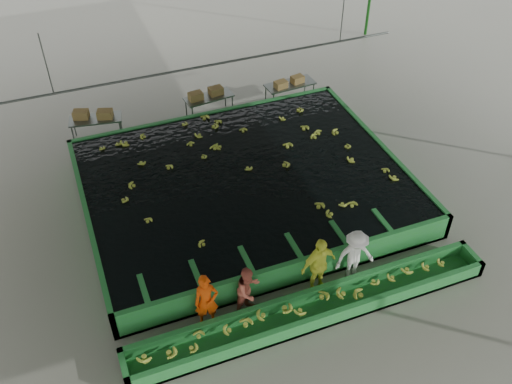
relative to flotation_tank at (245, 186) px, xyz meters
name	(u,v)px	position (x,y,z in m)	size (l,w,h in m)	color
ground	(262,227)	(0.00, -1.50, -0.45)	(80.00, 80.00, 0.00)	gray
shed_roof	(263,83)	(0.00, -1.50, 4.55)	(20.00, 22.00, 0.04)	#95989F
shed_posts	(263,162)	(0.00, -1.50, 2.05)	(20.00, 22.00, 5.00)	#175D16
flotation_tank	(245,186)	(0.00, 0.00, 0.00)	(10.00, 8.00, 0.90)	#247832
tank_water	(245,176)	(0.00, 0.00, 0.40)	(9.70, 7.70, 0.00)	black
sorting_trough	(313,309)	(0.00, -5.10, -0.20)	(10.00, 1.00, 0.50)	#247832
cableway_rail	(207,66)	(0.00, 3.50, 2.55)	(0.08, 0.08, 14.00)	#59605B
rail_hanger_left	(46,65)	(-5.00, 3.50, 3.55)	(0.04, 0.04, 2.00)	#59605B
rail_hanger_right	(343,15)	(5.00, 3.50, 3.55)	(0.04, 0.04, 2.00)	#59605B
worker_a	(206,301)	(-2.62, -4.30, 0.39)	(0.62, 0.40, 1.69)	#E34208
worker_b	(248,290)	(-1.50, -4.30, 0.32)	(0.75, 0.58, 1.54)	#C05944
worker_c	(319,265)	(0.49, -4.30, 0.47)	(1.08, 0.45, 1.84)	#F4FC46
worker_d	(355,256)	(1.59, -4.30, 0.40)	(1.10, 0.63, 1.70)	white
packing_table_left	(97,128)	(-3.86, 5.09, -0.03)	(1.87, 0.75, 0.85)	#59605B
packing_table_mid	(209,106)	(0.43, 5.06, -0.03)	(1.86, 0.74, 0.84)	#59605B
packing_table_right	(290,94)	(3.68, 4.74, 0.00)	(1.97, 0.79, 0.90)	#59605B
box_stack_left	(94,118)	(-3.90, 5.15, 0.40)	(1.40, 0.39, 0.30)	olive
box_stack_mid	(206,97)	(0.32, 5.07, 0.40)	(1.36, 0.38, 0.29)	olive
box_stack_right	(289,85)	(3.60, 4.66, 0.45)	(1.26, 0.35, 0.27)	olive
floating_bananas	(236,162)	(0.00, 0.80, 0.40)	(8.83, 6.02, 0.12)	#9FB035
trough_bananas	(314,306)	(0.00, -5.10, -0.05)	(9.42, 0.63, 0.13)	#9FB035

